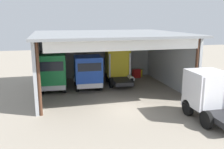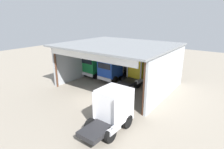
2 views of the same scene
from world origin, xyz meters
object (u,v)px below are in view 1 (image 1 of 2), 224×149
object	(u,v)px
truck_green_right_bay	(53,72)
truck_white_center_bay	(208,94)
oil_drum	(140,73)
tool_cart	(136,73)
truck_blue_center_left_bay	(88,71)
truck_yellow_left_bay	(118,66)

from	to	relation	value
truck_green_right_bay	truck_white_center_bay	distance (m)	13.92
truck_white_center_bay	truck_green_right_bay	bearing A→B (deg)	139.06
truck_green_right_bay	oil_drum	size ratio (longest dim) A/B	5.01
oil_drum	tool_cart	bearing A→B (deg)	-146.28
truck_blue_center_left_bay	oil_drum	xyz separation A→B (m)	(6.97, 3.85, -1.36)
truck_white_center_bay	truck_yellow_left_bay	bearing A→B (deg)	108.99
truck_green_right_bay	oil_drum	bearing A→B (deg)	-155.34
truck_yellow_left_bay	truck_white_center_bay	distance (m)	11.29
truck_blue_center_left_bay	tool_cart	bearing A→B (deg)	-149.24
truck_green_right_bay	truck_blue_center_left_bay	xyz separation A→B (m)	(3.35, 0.03, -0.08)
truck_yellow_left_bay	tool_cart	distance (m)	3.71
truck_yellow_left_bay	oil_drum	bearing A→B (deg)	39.57
truck_blue_center_left_bay	tool_cart	size ratio (longest dim) A/B	4.72
truck_white_center_bay	tool_cart	bearing A→B (deg)	94.10
truck_green_right_bay	tool_cart	xyz separation A→B (m)	(9.67, 3.44, -1.37)
truck_yellow_left_bay	oil_drum	xyz separation A→B (m)	(3.45, 2.45, -1.44)
truck_yellow_left_bay	truck_white_center_bay	world-z (taller)	truck_yellow_left_bay
tool_cart	oil_drum	bearing A→B (deg)	33.72
oil_drum	truck_white_center_bay	bearing A→B (deg)	-89.90
truck_yellow_left_bay	oil_drum	distance (m)	4.47
truck_yellow_left_bay	oil_drum	world-z (taller)	truck_yellow_left_bay
tool_cart	truck_yellow_left_bay	bearing A→B (deg)	-144.19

